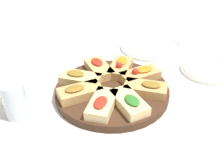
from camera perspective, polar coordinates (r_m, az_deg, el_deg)
name	(u,v)px	position (r m, az deg, el deg)	size (l,w,h in m)	color
ground_plane	(112,94)	(0.78, 0.00, -2.22)	(3.00, 3.00, 0.00)	silver
serving_board	(112,91)	(0.78, 0.00, -1.52)	(0.34, 0.34, 0.02)	#422819
focaccia_slice_0	(102,104)	(0.68, -2.16, -4.35)	(0.12, 0.13, 0.04)	#E5C689
focaccia_slice_1	(129,102)	(0.69, 3.75, -3.97)	(0.13, 0.09, 0.04)	#E5C689
focaccia_slice_2	(146,88)	(0.75, 7.39, -0.96)	(0.13, 0.12, 0.04)	tan
focaccia_slice_3	(140,75)	(0.81, 6.14, 2.00)	(0.08, 0.13, 0.04)	tan
focaccia_slice_4	(121,67)	(0.84, 1.87, 3.69)	(0.11, 0.13, 0.04)	tan
focaccia_slice_5	(99,68)	(0.84, -2.91, 3.47)	(0.13, 0.09, 0.04)	tan
focaccia_slice_6	(80,79)	(0.79, -6.93, 1.18)	(0.13, 0.11, 0.04)	#DBB775
focaccia_slice_7	(80,92)	(0.73, -7.04, -1.75)	(0.09, 0.13, 0.04)	tan
plate_left	(151,46)	(1.06, 8.56, 8.13)	(0.25, 0.25, 0.02)	white
plate_right	(208,69)	(0.95, 20.18, 2.99)	(0.18, 0.18, 0.02)	white
water_glass	(15,100)	(0.72, -20.37, -3.26)	(0.06, 0.06, 0.10)	silver
dipping_bowl	(4,95)	(0.81, -22.41, -2.17)	(0.06, 0.06, 0.03)	silver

